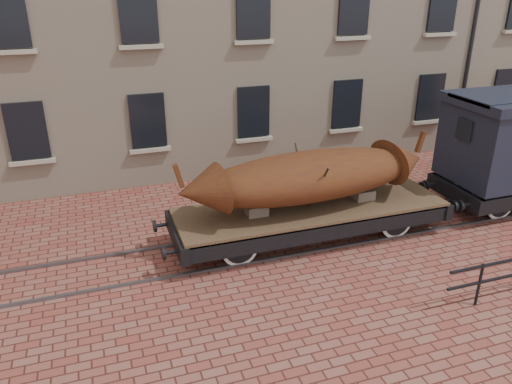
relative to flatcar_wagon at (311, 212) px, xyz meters
name	(u,v)px	position (x,y,z in m)	size (l,w,h in m)	color
ground	(278,243)	(-0.91, 0.00, -0.75)	(90.00, 90.00, 0.00)	brown
rail_track	(278,242)	(-0.91, 0.00, -0.72)	(30.00, 1.52, 0.06)	#59595E
flatcar_wagon	(311,212)	(0.00, 0.00, 0.00)	(7.92, 2.15, 1.20)	brown
iron_boat	(310,176)	(-0.08, 0.00, 1.03)	(6.88, 2.20, 1.63)	#55280E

